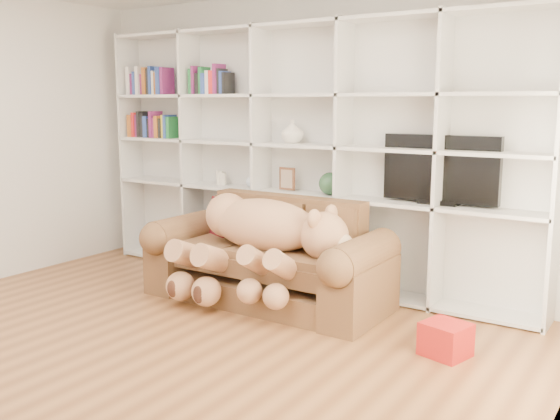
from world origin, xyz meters
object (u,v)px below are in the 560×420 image
Objects in this scene: gift_box at (446,339)px; tv at (441,170)px; teddy_bear at (259,236)px; sofa at (269,263)px.

tv is (-0.42, 0.99, 1.03)m from gift_box.
tv is at bearing 113.14° from gift_box.
teddy_bear is 5.19× the size of gift_box.
tv reaches higher than sofa.
teddy_bear reaches higher than gift_box.
gift_box is at bearing -11.28° from sofa.
gift_box is at bearing -66.86° from tv.
tv reaches higher than teddy_bear.
gift_box is (1.65, -0.16, -0.48)m from teddy_bear.
teddy_bear is 1.73m from gift_box.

